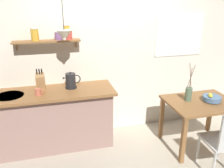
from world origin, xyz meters
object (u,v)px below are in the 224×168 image
fruit_bowl (212,98)px  electric_kettle (71,81)px  knife_block (40,81)px  coffee_mug_by_sink (38,92)px  pendant_lamp (64,35)px  dining_table (200,109)px  dining_chair_near (224,140)px  twig_vase (188,94)px

fruit_bowl → electric_kettle: bearing=163.2°
electric_kettle → fruit_bowl: bearing=-16.8°
knife_block → fruit_bowl: bearing=-14.7°
coffee_mug_by_sink → pendant_lamp: bearing=-5.8°
dining_table → pendant_lamp: (-1.87, 0.36, 1.08)m
coffee_mug_by_sink → pendant_lamp: pendant_lamp is taller
coffee_mug_by_sink → knife_block: bearing=81.4°
dining_table → dining_chair_near: 0.65m
dining_table → coffee_mug_by_sink: 2.33m
dining_chair_near → twig_vase: twig_vase is taller
twig_vase → coffee_mug_by_sink: (-2.09, 0.32, 0.12)m
fruit_bowl → coffee_mug_by_sink: size_ratio=2.08×
dining_table → fruit_bowl: 0.22m
dining_table → electric_kettle: 1.94m
dining_table → coffee_mug_by_sink: bearing=170.0°
fruit_bowl → knife_block: size_ratio=0.81×
fruit_bowl → twig_vase: size_ratio=0.45×
dining_chair_near → coffee_mug_by_sink: (-2.19, 1.04, 0.45)m
knife_block → coffee_mug_by_sink: bearing=-98.6°
twig_vase → knife_block: bearing=165.9°
twig_vase → electric_kettle: bearing=163.6°
dining_table → fruit_bowl: (0.15, -0.02, 0.16)m
dining_table → dining_chair_near: bearing=-96.9°
dining_chair_near → electric_kettle: (-1.73, 1.20, 0.51)m
fruit_bowl → pendant_lamp: (-2.02, 0.38, 0.92)m
electric_kettle → knife_block: bearing=175.2°
electric_kettle → pendant_lamp: pendant_lamp is taller
twig_vase → pendant_lamp: bearing=170.8°
fruit_bowl → coffee_mug_by_sink: 2.46m
fruit_bowl → dining_chair_near: bearing=-110.0°
fruit_bowl → pendant_lamp: bearing=169.3°
coffee_mug_by_sink → twig_vase: bearing=-8.6°
dining_table → twig_vase: 0.29m
twig_vase → knife_block: 2.14m
dining_table → pendant_lamp: 2.19m
fruit_bowl → knife_block: 2.48m
twig_vase → pendant_lamp: 1.93m
dining_chair_near → electric_kettle: bearing=145.2°
dining_chair_near → electric_kettle: 2.17m
fruit_bowl → twig_vase: twig_vase is taller
knife_block → twig_vase: bearing=-14.1°
twig_vase → coffee_mug_by_sink: bearing=171.4°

